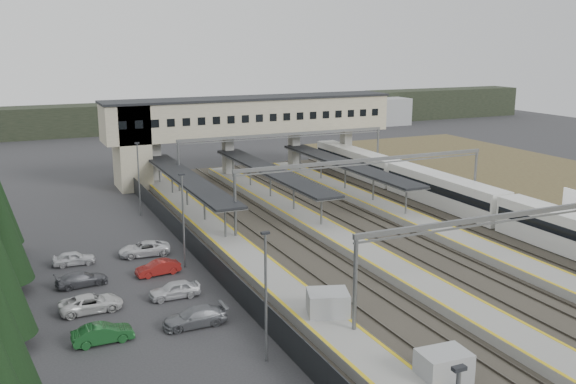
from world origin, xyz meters
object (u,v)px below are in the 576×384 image
relay_cabin_near (443,371)px  relay_cabin_far (328,309)px  train (445,192)px  footbridge (232,122)px

relay_cabin_near → relay_cabin_far: size_ratio=0.86×
relay_cabin_far → train: bearing=39.4°
relay_cabin_near → train: 39.78m
footbridge → train: (16.30, -25.54, -5.94)m
relay_cabin_near → train: train is taller
relay_cabin_far → train: 34.17m
relay_cabin_near → footbridge: (8.12, 56.93, 6.81)m
relay_cabin_near → footbridge: size_ratio=0.07×
train → relay_cabin_near: bearing=-127.9°
footbridge → train: size_ratio=0.69×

